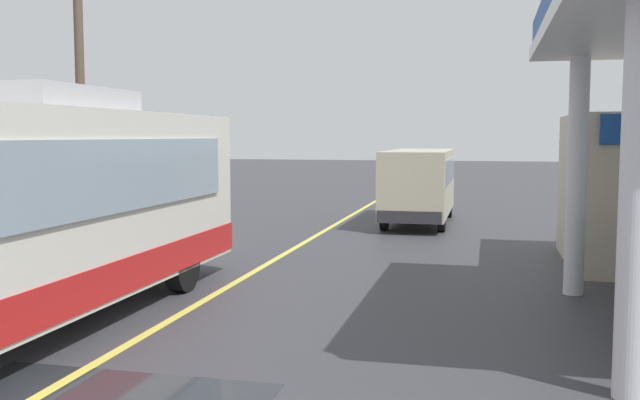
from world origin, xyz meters
name	(u,v)px	position (x,y,z in m)	size (l,w,h in m)	color
ground	(344,220)	(0.00, 20.00, 0.00)	(120.00, 120.00, 0.00)	#38383D
lane_divider_stripe	(309,240)	(0.00, 15.00, 0.00)	(0.16, 50.00, 0.01)	#D8CC4C
coach_bus_main	(15,219)	(-1.78, 4.68, 1.72)	(2.60, 11.04, 3.69)	silver
minibus_opposing_lane	(419,179)	(2.65, 19.55, 1.47)	(2.04, 6.13, 2.44)	#BFB799
utility_pole_roadside	(80,82)	(-5.76, 12.90, 4.36)	(1.80, 0.24, 8.36)	brown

